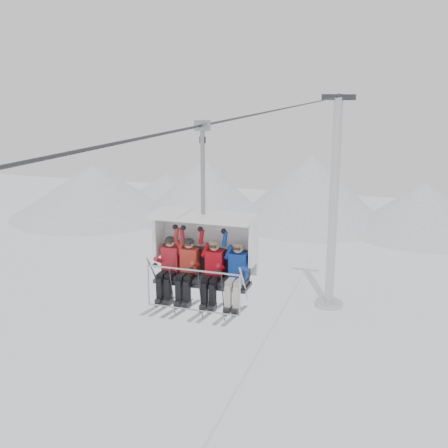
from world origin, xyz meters
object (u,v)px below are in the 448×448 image
(skier_center_right, at_px, (213,271))
(chairlift_carrier, at_px, (205,245))
(lift_tower_right, at_px, (333,220))
(skier_far_left, at_px, (169,266))
(skier_center_left, at_px, (188,268))
(skier_far_right, at_px, (237,273))

(skier_center_right, bearing_deg, chairlift_carrier, 133.39)
(lift_tower_right, xyz_separation_m, skier_center_right, (0.29, -23.64, 4.41))
(lift_tower_right, bearing_deg, skier_center_right, -89.30)
(lift_tower_right, height_order, skier_far_left, lift_tower_right)
(chairlift_carrier, distance_m, skier_far_left, 0.94)
(skier_far_left, distance_m, skier_center_left, 0.45)
(chairlift_carrier, xyz_separation_m, skier_far_right, (0.83, -0.30, -0.46))
(skier_far_left, bearing_deg, lift_tower_right, 88.17)
(lift_tower_right, xyz_separation_m, skier_far_left, (-0.76, -23.64, 4.41))
(skier_far_left, distance_m, skier_far_right, 1.58)
(skier_far_left, bearing_deg, skier_center_left, 0.00)
(lift_tower_right, bearing_deg, skier_far_left, -91.83)
(chairlift_carrier, relative_size, skier_far_left, 2.36)
(skier_center_right, xyz_separation_m, skier_far_right, (0.54, 0.00, 0.00))
(lift_tower_right, distance_m, skier_far_left, 24.06)
(lift_tower_right, relative_size, skier_far_left, 7.99)
(chairlift_carrier, relative_size, skier_far_right, 2.36)
(skier_far_left, distance_m, skier_center_right, 1.04)
(chairlift_carrier, xyz_separation_m, skier_center_right, (0.29, -0.30, -0.46))
(chairlift_carrier, height_order, skier_far_left, chairlift_carrier)
(skier_far_right, bearing_deg, skier_center_left, 180.00)
(skier_center_right, bearing_deg, skier_far_left, 180.00)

